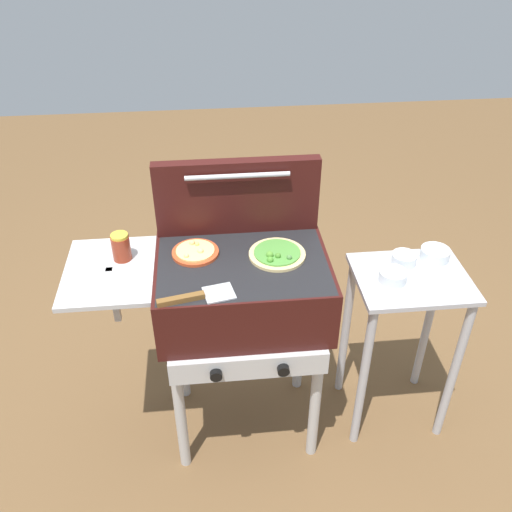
{
  "coord_description": "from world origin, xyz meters",
  "views": [
    {
      "loc": [
        -0.12,
        -1.63,
        2.08
      ],
      "look_at": [
        0.05,
        0.0,
        0.92
      ],
      "focal_mm": 38.83,
      "sensor_mm": 36.0,
      "label": 1
    }
  ],
  "objects_px": {
    "pizza_cheese": "(195,252)",
    "topping_bowl_middle": "(404,259)",
    "prep_table": "(403,320)",
    "topping_bowl_near": "(435,254)",
    "pizza_veggie": "(277,254)",
    "spatula": "(197,297)",
    "sauce_jar": "(121,247)",
    "topping_bowl_far": "(393,276)",
    "grill": "(239,293)"
  },
  "relations": [
    {
      "from": "pizza_veggie",
      "to": "sauce_jar",
      "type": "relative_size",
      "value": 2.0
    },
    {
      "from": "pizza_veggie",
      "to": "topping_bowl_far",
      "type": "distance_m",
      "value": 0.46
    },
    {
      "from": "grill",
      "to": "pizza_cheese",
      "type": "bearing_deg",
      "value": 155.9
    },
    {
      "from": "spatula",
      "to": "topping_bowl_near",
      "type": "distance_m",
      "value": 1.01
    },
    {
      "from": "topping_bowl_far",
      "to": "topping_bowl_middle",
      "type": "relative_size",
      "value": 1.09
    },
    {
      "from": "sauce_jar",
      "to": "topping_bowl_middle",
      "type": "distance_m",
      "value": 1.1
    },
    {
      "from": "sauce_jar",
      "to": "topping_bowl_near",
      "type": "xyz_separation_m",
      "value": [
        1.22,
        0.05,
        -0.15
      ]
    },
    {
      "from": "topping_bowl_far",
      "to": "topping_bowl_near",
      "type": "bearing_deg",
      "value": 30.52
    },
    {
      "from": "topping_bowl_near",
      "to": "spatula",
      "type": "bearing_deg",
      "value": -162.42
    },
    {
      "from": "pizza_veggie",
      "to": "prep_table",
      "type": "bearing_deg",
      "value": -2.08
    },
    {
      "from": "sauce_jar",
      "to": "spatula",
      "type": "relative_size",
      "value": 0.4
    },
    {
      "from": "grill",
      "to": "topping_bowl_near",
      "type": "xyz_separation_m",
      "value": [
        0.8,
        0.11,
        0.04
      ]
    },
    {
      "from": "sauce_jar",
      "to": "topping_bowl_far",
      "type": "relative_size",
      "value": 0.98
    },
    {
      "from": "pizza_veggie",
      "to": "topping_bowl_middle",
      "type": "height_order",
      "value": "pizza_veggie"
    },
    {
      "from": "prep_table",
      "to": "topping_bowl_near",
      "type": "height_order",
      "value": "topping_bowl_near"
    },
    {
      "from": "topping_bowl_far",
      "to": "topping_bowl_middle",
      "type": "height_order",
      "value": "same"
    },
    {
      "from": "prep_table",
      "to": "topping_bowl_middle",
      "type": "bearing_deg",
      "value": 96.28
    },
    {
      "from": "sauce_jar",
      "to": "topping_bowl_middle",
      "type": "xyz_separation_m",
      "value": [
        1.09,
        0.02,
        -0.15
      ]
    },
    {
      "from": "sauce_jar",
      "to": "prep_table",
      "type": "relative_size",
      "value": 0.14
    },
    {
      "from": "topping_bowl_near",
      "to": "topping_bowl_middle",
      "type": "relative_size",
      "value": 1.2
    },
    {
      "from": "sauce_jar",
      "to": "prep_table",
      "type": "distance_m",
      "value": 1.17
    },
    {
      "from": "topping_bowl_near",
      "to": "pizza_veggie",
      "type": "bearing_deg",
      "value": -172.37
    },
    {
      "from": "topping_bowl_far",
      "to": "spatula",
      "type": "bearing_deg",
      "value": -166.6
    },
    {
      "from": "topping_bowl_far",
      "to": "prep_table",
      "type": "bearing_deg",
      "value": 12.22
    },
    {
      "from": "sauce_jar",
      "to": "spatula",
      "type": "distance_m",
      "value": 0.37
    },
    {
      "from": "grill",
      "to": "pizza_veggie",
      "type": "distance_m",
      "value": 0.21
    },
    {
      "from": "prep_table",
      "to": "topping_bowl_middle",
      "type": "height_order",
      "value": "topping_bowl_middle"
    },
    {
      "from": "pizza_cheese",
      "to": "spatula",
      "type": "bearing_deg",
      "value": -89.68
    },
    {
      "from": "spatula",
      "to": "topping_bowl_middle",
      "type": "bearing_deg",
      "value": 18.97
    },
    {
      "from": "spatula",
      "to": "sauce_jar",
      "type": "bearing_deg",
      "value": 136.09
    },
    {
      "from": "grill",
      "to": "topping_bowl_middle",
      "type": "relative_size",
      "value": 9.78
    },
    {
      "from": "grill",
      "to": "spatula",
      "type": "bearing_deg",
      "value": -128.97
    },
    {
      "from": "spatula",
      "to": "prep_table",
      "type": "relative_size",
      "value": 0.34
    },
    {
      "from": "topping_bowl_far",
      "to": "topping_bowl_middle",
      "type": "bearing_deg",
      "value": 53.48
    },
    {
      "from": "grill",
      "to": "topping_bowl_near",
      "type": "height_order",
      "value": "grill"
    },
    {
      "from": "spatula",
      "to": "topping_bowl_near",
      "type": "height_order",
      "value": "spatula"
    },
    {
      "from": "sauce_jar",
      "to": "topping_bowl_far",
      "type": "xyz_separation_m",
      "value": [
        1.01,
        -0.08,
        -0.15
      ]
    },
    {
      "from": "pizza_cheese",
      "to": "topping_bowl_middle",
      "type": "height_order",
      "value": "pizza_cheese"
    },
    {
      "from": "grill",
      "to": "spatula",
      "type": "distance_m",
      "value": 0.29
    },
    {
      "from": "grill",
      "to": "prep_table",
      "type": "xyz_separation_m",
      "value": [
        0.67,
        0.0,
        -0.2
      ]
    },
    {
      "from": "pizza_cheese",
      "to": "topping_bowl_near",
      "type": "relative_size",
      "value": 1.49
    },
    {
      "from": "prep_table",
      "to": "spatula",
      "type": "bearing_deg",
      "value": -166.73
    },
    {
      "from": "sauce_jar",
      "to": "spatula",
      "type": "height_order",
      "value": "sauce_jar"
    },
    {
      "from": "sauce_jar",
      "to": "pizza_veggie",
      "type": "bearing_deg",
      "value": -4.28
    },
    {
      "from": "spatula",
      "to": "topping_bowl_middle",
      "type": "relative_size",
      "value": 2.71
    },
    {
      "from": "pizza_cheese",
      "to": "prep_table",
      "type": "distance_m",
      "value": 0.91
    },
    {
      "from": "grill",
      "to": "sauce_jar",
      "type": "xyz_separation_m",
      "value": [
        -0.42,
        0.07,
        0.2
      ]
    },
    {
      "from": "pizza_veggie",
      "to": "topping_bowl_middle",
      "type": "distance_m",
      "value": 0.54
    },
    {
      "from": "grill",
      "to": "pizza_cheese",
      "type": "xyz_separation_m",
      "value": [
        -0.16,
        0.07,
        0.15
      ]
    },
    {
      "from": "topping_bowl_near",
      "to": "topping_bowl_far",
      "type": "relative_size",
      "value": 1.1
    }
  ]
}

